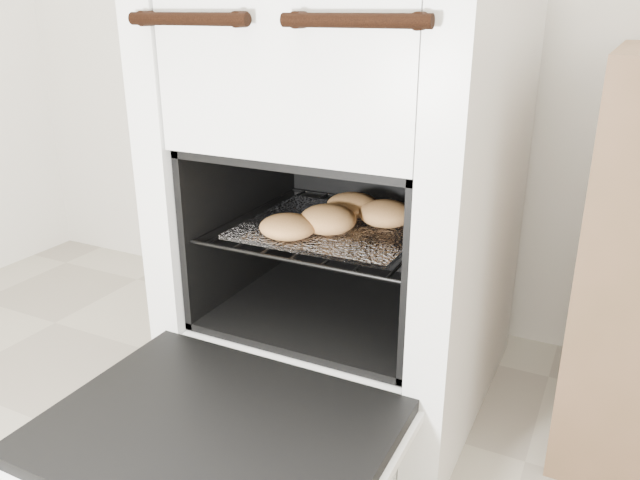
{
  "coord_description": "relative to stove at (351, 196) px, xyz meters",
  "views": [
    {
      "loc": [
        0.42,
        -0.07,
        0.87
      ],
      "look_at": [
        -0.11,
        0.99,
        0.42
      ],
      "focal_mm": 35.0,
      "sensor_mm": 36.0,
      "label": 1
    }
  ],
  "objects": [
    {
      "name": "foil_sheet",
      "position": [
        0.0,
        -0.09,
        -0.04
      ],
      "size": [
        0.36,
        0.32,
        0.01
      ],
      "primitive_type": "cube",
      "color": "silver",
      "rests_on": "oven_rack"
    },
    {
      "name": "oven_rack",
      "position": [
        -0.0,
        -0.07,
        -0.05
      ],
      "size": [
        0.46,
        0.45,
        0.01
      ],
      "color": "black",
      "rests_on": "stove"
    },
    {
      "name": "oven_door",
      "position": [
        0.0,
        -0.54,
        -0.26
      ],
      "size": [
        0.57,
        0.45,
        0.04
      ],
      "color": "black",
      "rests_on": "stove"
    },
    {
      "name": "baked_rolls",
      "position": [
        0.02,
        -0.1,
        -0.01
      ],
      "size": [
        0.3,
        0.32,
        0.06
      ],
      "color": "tan",
      "rests_on": "foil_sheet"
    },
    {
      "name": "stove",
      "position": [
        0.0,
        0.0,
        0.0
      ],
      "size": [
        0.64,
        0.71,
        0.97
      ],
      "color": "white",
      "rests_on": "ground"
    }
  ]
}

